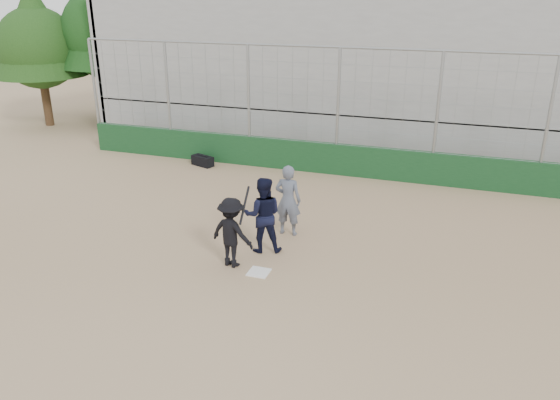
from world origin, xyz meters
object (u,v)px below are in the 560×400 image
(batter_at_plate, at_px, (232,232))
(catcher_crouched, at_px, (263,227))
(umpire, at_px, (288,204))
(equipment_bag, at_px, (203,161))

(batter_at_plate, bearing_deg, catcher_crouched, 64.46)
(catcher_crouched, height_order, umpire, umpire)
(batter_at_plate, xyz_separation_m, equipment_bag, (-3.82, 6.24, -0.61))
(catcher_crouched, bearing_deg, equipment_bag, 128.03)
(umpire, bearing_deg, batter_at_plate, 71.77)
(batter_at_plate, distance_m, catcher_crouched, 0.95)
(catcher_crouched, distance_m, umpire, 1.14)
(catcher_crouched, xyz_separation_m, equipment_bag, (-4.23, 5.40, -0.43))
(catcher_crouched, height_order, equipment_bag, catcher_crouched)
(catcher_crouched, distance_m, equipment_bag, 6.87)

